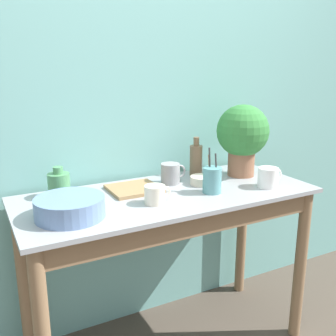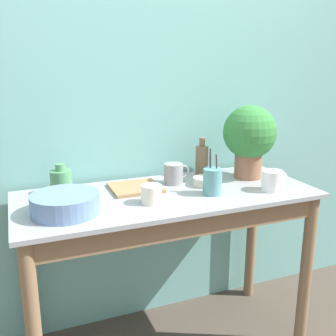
% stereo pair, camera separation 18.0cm
% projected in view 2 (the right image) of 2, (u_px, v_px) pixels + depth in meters
% --- Properties ---
extents(wall_back, '(6.00, 0.05, 2.40)m').
position_uv_depth(wall_back, '(143.00, 107.00, 2.05)').
color(wall_back, '#70ADA8').
rests_on(wall_back, ground_plane).
extents(counter_table, '(1.39, 0.58, 0.83)m').
position_uv_depth(counter_table, '(170.00, 229.00, 1.86)').
color(counter_table, '#846647').
rests_on(counter_table, ground_plane).
extents(potted_plant, '(0.28, 0.28, 0.38)m').
position_uv_depth(potted_plant, '(250.00, 136.00, 2.02)').
color(potted_plant, '#8C5B42').
rests_on(potted_plant, counter_table).
extents(bowl_wash_large, '(0.27, 0.27, 0.08)m').
position_uv_depth(bowl_wash_large, '(65.00, 204.00, 1.58)').
color(bowl_wash_large, '#6684B2').
rests_on(bowl_wash_large, counter_table).
extents(bottle_tall, '(0.07, 0.07, 0.21)m').
position_uv_depth(bottle_tall, '(202.00, 160.00, 2.08)').
color(bottle_tall, brown).
rests_on(bottle_tall, counter_table).
extents(bottle_short, '(0.10, 0.10, 0.14)m').
position_uv_depth(bottle_short, '(61.00, 181.00, 1.81)').
color(bottle_short, '#4C8C59').
rests_on(bottle_short, counter_table).
extents(mug_cream, '(0.12, 0.09, 0.08)m').
position_uv_depth(mug_cream, '(152.00, 194.00, 1.69)').
color(mug_cream, beige).
rests_on(mug_cream, counter_table).
extents(mug_grey, '(0.13, 0.10, 0.10)m').
position_uv_depth(mug_grey, '(174.00, 174.00, 1.96)').
color(mug_grey, gray).
rests_on(mug_grey, counter_table).
extents(mug_white, '(0.14, 0.10, 0.10)m').
position_uv_depth(mug_white, '(272.00, 180.00, 1.86)').
color(mug_white, white).
rests_on(mug_white, counter_table).
extents(bowl_small_cream, '(0.12, 0.12, 0.04)m').
position_uv_depth(bowl_small_cream, '(205.00, 181.00, 1.94)').
color(bowl_small_cream, beige).
rests_on(bowl_small_cream, counter_table).
extents(utensil_cup, '(0.09, 0.09, 0.21)m').
position_uv_depth(utensil_cup, '(212.00, 181.00, 1.80)').
color(utensil_cup, '#569399').
rests_on(utensil_cup, counter_table).
extents(tray_board, '(0.23, 0.21, 0.02)m').
position_uv_depth(tray_board, '(135.00, 188.00, 1.88)').
color(tray_board, '#99754C').
rests_on(tray_board, counter_table).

